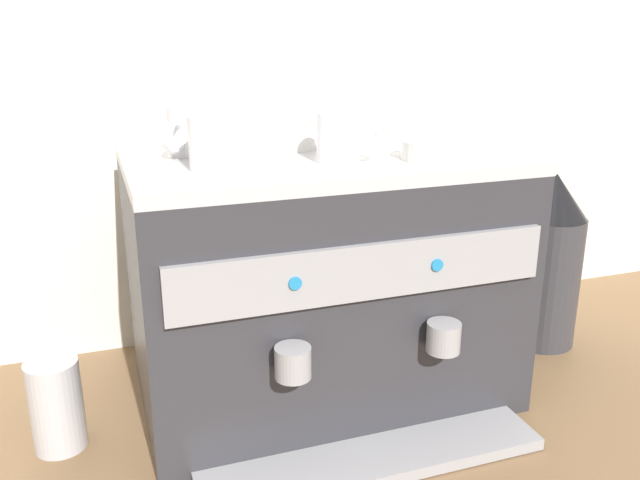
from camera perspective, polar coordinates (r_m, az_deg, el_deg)
name	(u,v)px	position (r m, az deg, el deg)	size (l,w,h in m)	color
ground_plane	(320,386)	(1.35, 0.00, -12.42)	(4.00, 4.00, 0.00)	brown
tiled_backsplash_wall	(272,131)	(1.49, -4.11, 9.29)	(2.80, 0.03, 0.92)	silver
espresso_machine	(321,278)	(1.25, 0.07, -3.27)	(0.68, 0.54, 0.47)	#2D2D33
ceramic_cup_0	(212,143)	(1.06, -9.28, 8.25)	(0.07, 0.12, 0.08)	white
ceramic_cup_1	(339,138)	(1.09, 1.66, 8.75)	(0.11, 0.08, 0.08)	white
ceramic_cup_2	(190,132)	(1.18, -11.12, 9.08)	(0.09, 0.11, 0.08)	white
ceramic_cup_3	(245,137)	(1.11, -6.44, 8.78)	(0.11, 0.07, 0.08)	white
ceramic_bowl_0	(339,130)	(1.32, 1.61, 9.42)	(0.12, 0.12, 0.04)	white
ceramic_bowl_1	(437,150)	(1.14, 9.96, 7.59)	(0.12, 0.12, 0.03)	white
ceramic_bowl_2	(289,137)	(1.23, -2.66, 8.81)	(0.10, 0.10, 0.04)	white
ceramic_bowl_3	(414,131)	(1.34, 8.09, 9.20)	(0.13, 0.13, 0.03)	white
coffee_grinder	(548,261)	(1.54, 18.93, -1.71)	(0.15, 0.15, 0.39)	#333338
milk_pitcher	(56,405)	(1.23, -21.68, -12.99)	(0.09, 0.09, 0.16)	#B7B7BC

